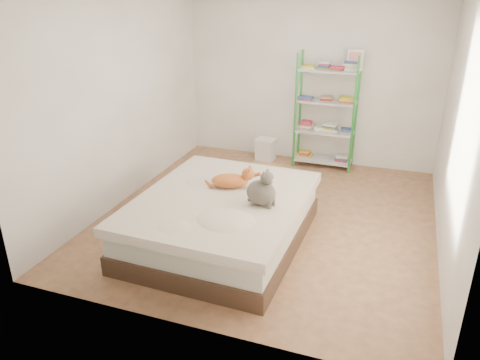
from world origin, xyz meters
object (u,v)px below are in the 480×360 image
at_px(orange_cat, 230,179).
at_px(shelf_unit, 326,111).
at_px(cardboard_box, 264,180).
at_px(grey_cat, 261,187).
at_px(white_bin, 266,149).
at_px(bed, 222,219).

relative_size(orange_cat, shelf_unit, 0.27).
bearing_deg(cardboard_box, orange_cat, -92.96).
relative_size(grey_cat, shelf_unit, 0.22).
bearing_deg(white_bin, grey_cat, -74.52).
bearing_deg(white_bin, bed, -83.76).
xyz_separation_m(shelf_unit, white_bin, (-0.90, -0.03, -0.70)).
distance_m(bed, grey_cat, 0.63).
relative_size(orange_cat, grey_cat, 1.26).
distance_m(shelf_unit, white_bin, 1.14).
bearing_deg(cardboard_box, grey_cat, -74.75).
distance_m(shelf_unit, cardboard_box, 1.52).
xyz_separation_m(grey_cat, cardboard_box, (-0.40, 1.43, -0.54)).
height_order(shelf_unit, white_bin, shelf_unit).
relative_size(bed, white_bin, 6.24).
bearing_deg(shelf_unit, grey_cat, -93.88).
relative_size(grey_cat, cardboard_box, 0.76).
bearing_deg(bed, white_bin, 97.88).
distance_m(bed, orange_cat, 0.45).
bearing_deg(orange_cat, bed, -105.88).
xyz_separation_m(bed, shelf_unit, (0.62, 2.62, 0.60)).
relative_size(bed, grey_cat, 5.69).
bearing_deg(orange_cat, grey_cat, -50.99).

